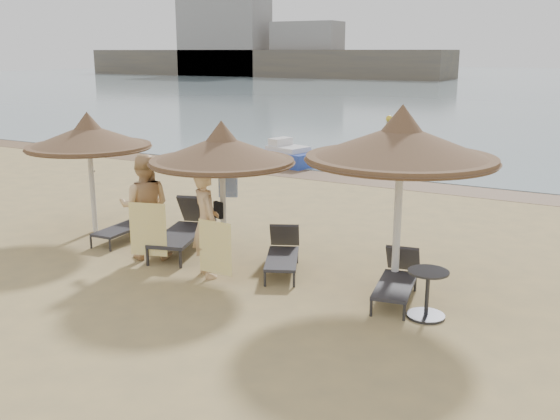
% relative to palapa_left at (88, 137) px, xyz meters
% --- Properties ---
extents(ground, '(160.00, 160.00, 0.00)m').
position_rel_palapa_left_xyz_m(ground, '(3.56, -1.26, -2.09)').
color(ground, tan).
rests_on(ground, ground).
extents(wet_sand_strip, '(200.00, 1.60, 0.01)m').
position_rel_palapa_left_xyz_m(wet_sand_strip, '(3.56, 8.14, -2.08)').
color(wet_sand_strip, brown).
rests_on(wet_sand_strip, ground).
extents(far_shore, '(150.00, 54.80, 12.00)m').
position_rel_palapa_left_xyz_m(far_shore, '(-21.55, 76.56, 0.82)').
color(far_shore, brown).
rests_on(far_shore, ground).
extents(palapa_left, '(2.64, 2.64, 2.62)m').
position_rel_palapa_left_xyz_m(palapa_left, '(0.00, 0.00, 0.00)').
color(palapa_left, silver).
rests_on(palapa_left, ground).
extents(palapa_center, '(2.67, 2.67, 2.65)m').
position_rel_palapa_left_xyz_m(palapa_center, '(3.59, -0.28, 0.02)').
color(palapa_center, silver).
rests_on(palapa_center, ground).
extents(palapa_right, '(3.08, 3.08, 3.05)m').
position_rel_palapa_left_xyz_m(palapa_right, '(6.86, -0.07, 0.34)').
color(palapa_right, silver).
rests_on(palapa_right, ground).
extents(lounger_far_left, '(0.64, 1.64, 0.72)m').
position_rel_palapa_left_xyz_m(lounger_far_left, '(0.99, -0.05, -1.76)').
color(lounger_far_left, '#2E2E33').
rests_on(lounger_far_left, ground).
extents(lounger_near_left, '(1.30, 2.25, 0.96)m').
position_rel_palapa_left_xyz_m(lounger_near_left, '(2.47, 0.00, -1.66)').
color(lounger_near_left, '#2E2E33').
rests_on(lounger_near_left, ground).
extents(lounger_near_right, '(1.17, 1.71, 0.73)m').
position_rel_palapa_left_xyz_m(lounger_near_right, '(4.78, -0.15, -1.76)').
color(lounger_near_right, '#2E2E33').
rests_on(lounger_near_right, ground).
extents(lounger_far_right, '(0.80, 1.70, 0.73)m').
position_rel_palapa_left_xyz_m(lounger_far_right, '(7.03, -0.43, -1.76)').
color(lounger_far_right, '#2E2E33').
rests_on(lounger_far_right, ground).
extents(side_table, '(0.60, 0.60, 0.73)m').
position_rel_palapa_left_xyz_m(side_table, '(7.66, -0.98, -1.74)').
color(side_table, '#2E2E33').
rests_on(side_table, ground).
extents(person_left, '(1.28, 1.13, 2.33)m').
position_rel_palapa_left_xyz_m(person_left, '(2.17, -0.81, -0.92)').
color(person_left, tan).
rests_on(person_left, ground).
extents(person_right, '(1.23, 1.16, 2.25)m').
position_rel_palapa_left_xyz_m(person_right, '(3.77, -1.08, -0.96)').
color(person_right, tan).
rests_on(person_right, ground).
extents(towel_left, '(0.69, 0.23, 1.00)m').
position_rel_palapa_left_xyz_m(towel_left, '(2.52, -1.16, -1.40)').
color(towel_left, yellow).
rests_on(towel_left, ground).
extents(towel_right, '(0.66, 0.03, 0.92)m').
position_rel_palapa_left_xyz_m(towel_right, '(4.12, -1.33, -1.45)').
color(towel_right, yellow).
rests_on(towel_right, ground).
extents(bag_patterned, '(0.36, 0.23, 0.43)m').
position_rel_palapa_left_xyz_m(bag_patterned, '(3.59, -0.10, -0.66)').
color(bag_patterned, white).
rests_on(bag_patterned, ground).
extents(bag_dark, '(0.23, 0.14, 0.30)m').
position_rel_palapa_left_xyz_m(bag_dark, '(3.59, -0.44, -1.06)').
color(bag_dark, black).
rests_on(bag_dark, ground).
extents(pedal_boat, '(2.20, 1.62, 0.92)m').
position_rel_palapa_left_xyz_m(pedal_boat, '(-0.15, 9.25, -1.74)').
color(pedal_boat, '#2641A7').
rests_on(pedal_boat, ground).
extents(buoy_left, '(0.38, 0.38, 0.38)m').
position_rel_palapa_left_xyz_m(buoy_left, '(-1.52, 23.81, -1.89)').
color(buoy_left, gold).
rests_on(buoy_left, ground).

